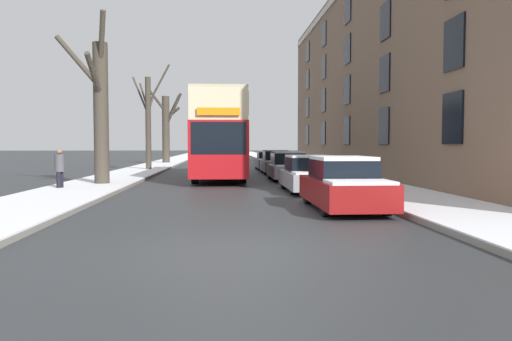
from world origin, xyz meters
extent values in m
plane|color=#303335|center=(0.00, 0.00, 0.00)|extent=(320.00, 320.00, 0.00)
cube|color=gray|center=(-5.71, 53.00, 0.07)|extent=(3.15, 130.00, 0.13)
cube|color=white|center=(-5.71, 53.00, 0.15)|extent=(3.12, 130.00, 0.03)
cube|color=gray|center=(5.71, 53.00, 0.07)|extent=(3.15, 130.00, 0.13)
cube|color=white|center=(5.71, 53.00, 0.15)|extent=(3.12, 130.00, 0.03)
cube|color=#7A604C|center=(11.78, 21.55, 6.07)|extent=(9.00, 39.38, 12.14)
cube|color=black|center=(7.25, 7.69, 2.67)|extent=(0.08, 1.40, 1.70)
cube|color=black|center=(7.25, 14.62, 2.67)|extent=(0.08, 1.40, 1.70)
cube|color=black|center=(7.25, 21.55, 2.67)|extent=(0.08, 1.40, 1.70)
cube|color=black|center=(7.25, 28.48, 2.67)|extent=(0.08, 1.40, 1.70)
cube|color=black|center=(7.25, 35.41, 2.67)|extent=(0.08, 1.40, 1.70)
cube|color=black|center=(7.25, 7.69, 5.10)|extent=(0.08, 1.40, 1.70)
cube|color=black|center=(7.25, 14.62, 5.10)|extent=(0.08, 1.40, 1.70)
cube|color=black|center=(7.25, 21.55, 5.10)|extent=(0.08, 1.40, 1.70)
cube|color=black|center=(7.25, 28.48, 5.10)|extent=(0.08, 1.40, 1.70)
cube|color=black|center=(7.25, 35.41, 5.10)|extent=(0.08, 1.40, 1.70)
cube|color=black|center=(7.25, 14.62, 7.52)|extent=(0.08, 1.40, 1.70)
cube|color=black|center=(7.25, 21.55, 7.52)|extent=(0.08, 1.40, 1.70)
cube|color=black|center=(7.25, 28.48, 7.52)|extent=(0.08, 1.40, 1.70)
cube|color=black|center=(7.25, 35.41, 7.52)|extent=(0.08, 1.40, 1.70)
cube|color=black|center=(7.25, 21.55, 9.95)|extent=(0.08, 1.40, 1.70)
cube|color=black|center=(7.25, 28.48, 9.95)|extent=(0.08, 1.40, 1.70)
cube|color=black|center=(7.25, 35.41, 9.95)|extent=(0.08, 1.40, 1.70)
cylinder|color=#423A30|center=(-5.42, 13.35, 3.05)|extent=(0.62, 0.62, 6.10)
cylinder|color=#423A30|center=(-6.41, 13.69, 5.33)|extent=(2.20, 0.94, 2.40)
cylinder|color=#423A30|center=(-5.44, 13.74, 5.00)|extent=(0.26, 0.98, 1.61)
cylinder|color=#423A30|center=(-5.48, 12.51, 4.60)|extent=(0.34, 1.84, 1.68)
cylinder|color=#423A30|center=(-5.23, 12.82, 6.10)|extent=(0.66, 1.31, 2.24)
cylinder|color=#423A30|center=(-5.30, 26.16, 3.20)|extent=(0.38, 0.38, 6.40)
cylinder|color=#423A30|center=(-5.22, 26.85, 4.58)|extent=(0.30, 1.48, 1.41)
cylinder|color=#423A30|center=(-5.92, 26.96, 5.21)|extent=(1.42, 1.76, 2.78)
cylinder|color=#423A30|center=(-5.37, 26.92, 4.77)|extent=(0.29, 1.64, 2.47)
cylinder|color=#423A30|center=(-5.70, 27.14, 5.16)|extent=(0.97, 2.08, 2.11)
cylinder|color=#423A30|center=(-4.56, 26.00, 5.86)|extent=(1.62, 0.48, 2.72)
cylinder|color=#423A30|center=(-5.52, 38.94, 3.17)|extent=(0.69, 0.69, 6.35)
cylinder|color=#423A30|center=(-4.91, 39.22, 5.11)|extent=(1.51, 0.86, 2.85)
cylinder|color=#423A30|center=(-6.26, 38.60, 5.90)|extent=(1.75, 0.98, 2.21)
cylinder|color=#423A30|center=(-4.86, 38.68, 4.74)|extent=(1.52, 0.80, 1.22)
cylinder|color=#423A30|center=(-4.77, 38.45, 5.01)|extent=(1.79, 1.30, 3.11)
cube|color=red|center=(-0.45, 18.40, 1.59)|extent=(2.58, 11.29, 2.51)
cube|color=beige|center=(-0.45, 18.40, 3.54)|extent=(2.53, 11.07, 1.38)
cube|color=beige|center=(-0.45, 18.40, 4.29)|extent=(2.53, 11.07, 0.12)
cube|color=black|center=(-0.45, 18.40, 2.08)|extent=(2.61, 9.94, 1.30)
cube|color=black|center=(-0.45, 18.40, 3.61)|extent=(2.61, 9.94, 1.05)
cube|color=black|center=(-0.45, 12.77, 2.08)|extent=(2.32, 0.06, 1.37)
cube|color=orange|center=(-0.45, 12.76, 3.19)|extent=(1.81, 0.05, 0.32)
cylinder|color=black|center=(-1.58, 15.01, 0.52)|extent=(0.30, 1.05, 1.05)
cylinder|color=black|center=(0.67, 15.01, 0.52)|extent=(0.30, 1.05, 1.05)
cylinder|color=black|center=(-1.58, 21.56, 0.52)|extent=(0.30, 1.05, 1.05)
cylinder|color=black|center=(0.67, 21.56, 0.52)|extent=(0.30, 1.05, 1.05)
cube|color=maroon|center=(3.05, 5.31, 0.50)|extent=(1.77, 4.46, 0.67)
cube|color=black|center=(3.05, 5.48, 1.10)|extent=(1.52, 2.23, 0.53)
cube|color=white|center=(3.05, 5.48, 1.42)|extent=(1.49, 2.12, 0.10)
cube|color=white|center=(3.05, 3.72, 0.88)|extent=(1.59, 1.16, 0.08)
cylinder|color=black|center=(2.27, 3.97, 0.33)|extent=(0.20, 0.66, 0.66)
cylinder|color=black|center=(3.82, 3.97, 0.33)|extent=(0.20, 0.66, 0.66)
cylinder|color=black|center=(2.27, 6.64, 0.33)|extent=(0.20, 0.66, 0.66)
cylinder|color=black|center=(3.82, 6.64, 0.33)|extent=(0.20, 0.66, 0.66)
cube|color=#9EA3AD|center=(3.05, 10.67, 0.47)|extent=(1.89, 4.38, 0.60)
cube|color=black|center=(3.05, 10.84, 1.04)|extent=(1.62, 2.19, 0.55)
cube|color=white|center=(3.05, 10.84, 1.36)|extent=(1.58, 2.08, 0.08)
cube|color=white|center=(3.05, 9.11, 0.80)|extent=(1.70, 1.14, 0.07)
cylinder|color=black|center=(2.21, 9.36, 0.33)|extent=(0.20, 0.66, 0.66)
cylinder|color=black|center=(3.88, 9.36, 0.33)|extent=(0.20, 0.66, 0.66)
cylinder|color=black|center=(2.21, 11.98, 0.33)|extent=(0.20, 0.66, 0.66)
cylinder|color=black|center=(3.88, 11.98, 0.33)|extent=(0.20, 0.66, 0.66)
cube|color=#9EA3AD|center=(3.05, 16.88, 0.47)|extent=(1.82, 4.03, 0.59)
cube|color=black|center=(3.05, 17.04, 1.07)|extent=(1.56, 2.02, 0.61)
cube|color=white|center=(3.05, 17.04, 1.41)|extent=(1.53, 1.92, 0.07)
cube|color=white|center=(3.05, 15.45, 0.79)|extent=(1.63, 1.05, 0.06)
cylinder|color=black|center=(2.25, 15.67, 0.34)|extent=(0.20, 0.68, 0.68)
cylinder|color=black|center=(3.84, 15.67, 0.34)|extent=(0.20, 0.68, 0.68)
cylinder|color=black|center=(2.25, 18.09, 0.34)|extent=(0.20, 0.68, 0.68)
cylinder|color=black|center=(3.84, 18.09, 0.34)|extent=(0.20, 0.68, 0.68)
cube|color=slate|center=(3.05, 22.70, 0.48)|extent=(1.68, 4.03, 0.63)
cube|color=black|center=(3.05, 22.86, 1.10)|extent=(1.45, 2.02, 0.62)
cube|color=white|center=(3.05, 22.86, 1.44)|extent=(1.41, 1.92, 0.07)
cube|color=white|center=(3.05, 21.26, 0.82)|extent=(1.51, 1.05, 0.05)
cylinder|color=black|center=(2.31, 21.49, 0.30)|extent=(0.20, 0.61, 0.61)
cylinder|color=black|center=(3.78, 21.49, 0.30)|extent=(0.20, 0.61, 0.61)
cylinder|color=black|center=(2.31, 23.91, 0.30)|extent=(0.20, 0.61, 0.61)
cylinder|color=black|center=(3.78, 23.91, 0.30)|extent=(0.20, 0.61, 0.61)
cube|color=#474C56|center=(3.05, 27.66, 0.47)|extent=(1.71, 4.13, 0.61)
cube|color=black|center=(3.05, 27.82, 1.03)|extent=(1.47, 2.06, 0.51)
cube|color=white|center=(3.05, 27.82, 1.31)|extent=(1.44, 1.96, 0.06)
cube|color=white|center=(3.05, 26.19, 0.80)|extent=(1.54, 1.08, 0.05)
cylinder|color=black|center=(2.30, 26.42, 0.31)|extent=(0.20, 0.63, 0.63)
cylinder|color=black|center=(3.79, 26.42, 0.31)|extent=(0.20, 0.63, 0.63)
cylinder|color=black|center=(2.30, 28.90, 0.31)|extent=(0.20, 0.63, 0.63)
cylinder|color=black|center=(3.79, 28.90, 0.31)|extent=(0.20, 0.63, 0.63)
cylinder|color=black|center=(-6.51, 11.11, 0.38)|extent=(0.17, 0.17, 0.77)
cylinder|color=black|center=(-6.48, 11.27, 0.38)|extent=(0.17, 0.17, 0.77)
cylinder|color=#47474C|center=(-6.50, 11.19, 1.10)|extent=(0.36, 0.36, 0.67)
sphere|color=#8C6647|center=(-6.50, 11.19, 1.54)|extent=(0.21, 0.21, 0.21)
camera|label=1|loc=(-0.33, -8.26, 1.78)|focal=35.00mm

